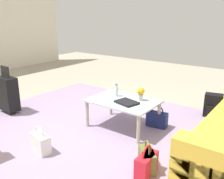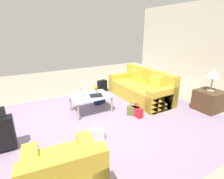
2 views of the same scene
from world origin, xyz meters
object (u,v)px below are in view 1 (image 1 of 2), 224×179
handbag_navy (157,119)px  coffee_table (123,104)px  flower_vase (141,93)px  handbag_white (40,143)px  backpack_black (213,106)px  water_bottle (116,90)px  coffee_table_book (127,102)px  suitcase_black (8,93)px  handbag_olive (147,159)px  handbag_red (146,164)px

handbag_navy → coffee_table: bearing=38.9°
flower_vase → handbag_white: flower_vase is taller
backpack_black → water_bottle: bearing=44.7°
coffee_table_book → suitcase_black: size_ratio=0.37×
coffee_table → coffee_table_book: size_ratio=3.28×
handbag_olive → water_bottle: bearing=-39.3°
backpack_black → handbag_olive: bearing=85.6°
coffee_table → handbag_navy: (-0.42, -0.34, -0.26)m
water_bottle → coffee_table_book: (-0.32, 0.18, -0.08)m
handbag_olive → handbag_red: 0.10m
suitcase_black → water_bottle: bearing=-156.0°
water_bottle → suitcase_black: (1.80, 0.80, -0.19)m
coffee_table_book → handbag_navy: size_ratio=0.87×
water_bottle → handbag_navy: size_ratio=0.57×
coffee_table → backpack_black: (-1.00, -1.29, -0.20)m
flower_vase → handbag_olive: flower_vase is taller
coffee_table → handbag_white: 1.33m
coffee_table → flower_vase: flower_vase is taller
handbag_olive → handbag_red: (-0.04, 0.09, 0.00)m
handbag_olive → handbag_red: bearing=116.5°
water_bottle → suitcase_black: suitcase_black is taller
suitcase_black → handbag_navy: suitcase_black is taller
flower_vase → handbag_olive: size_ratio=0.57×
coffee_table_book → handbag_olive: (-0.72, 0.67, -0.33)m
coffee_table_book → handbag_red: (-0.77, 0.76, -0.33)m
coffee_table → handbag_navy: bearing=-141.1°
suitcase_black → handbag_olive: suitcase_black is taller
flower_vase → handbag_white: bearing=64.6°
handbag_red → backpack_black: 2.14m
coffee_table → backpack_black: coffee_table is taller
handbag_white → suitcase_black: bearing=-18.8°
handbag_olive → handbag_white: bearing=20.4°
suitcase_black → backpack_black: size_ratio=2.12×
water_bottle → suitcase_black: size_ratio=0.24×
handbag_white → backpack_black: (-1.44, -2.52, 0.06)m
water_bottle → coffee_table_book: 0.38m
backpack_black → handbag_navy: bearing=58.5°
handbag_white → water_bottle: bearing=-100.1°
handbag_olive → handbag_white: size_ratio=1.00×
coffee_table → water_bottle: water_bottle is taller
coffee_table_book → backpack_black: bearing=-109.1°
handbag_red → handbag_navy: bearing=-68.3°
flower_vase → suitcase_black: (2.22, 0.85, -0.21)m
coffee_table → flower_vase: size_ratio=5.00×
coffee_table → handbag_olive: (-0.84, 0.75, -0.26)m
handbag_white → handbag_red: bearing=-163.6°
handbag_olive → handbag_navy: bearing=-68.7°
coffee_table → handbag_red: 1.25m
suitcase_black → backpack_black: bearing=-146.5°
coffee_table → handbag_olive: 1.16m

